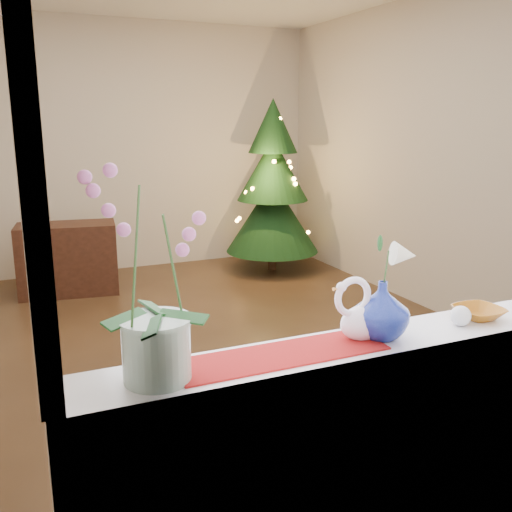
{
  "coord_description": "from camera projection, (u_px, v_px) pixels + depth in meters",
  "views": [
    {
      "loc": [
        -1.14,
        -3.88,
        1.65
      ],
      "look_at": [
        -0.04,
        -1.4,
        1.0
      ],
      "focal_mm": 40.0,
      "sensor_mm": 36.0,
      "label": 1
    }
  ],
  "objects": [
    {
      "name": "orchid_pot",
      "position": [
        153.0,
        276.0,
        1.57
      ],
      "size": [
        0.25,
        0.25,
        0.62
      ],
      "primitive_type": null,
      "rotation": [
        0.0,
        0.0,
        0.17
      ],
      "color": "silver",
      "rests_on": "windowsill"
    },
    {
      "name": "windowsill",
      "position": [
        380.0,
        343.0,
        1.97
      ],
      "size": [
        2.2,
        0.26,
        0.04
      ],
      "primitive_type": "cube",
      "color": "white",
      "rests_on": "window_apron"
    },
    {
      "name": "side_table",
      "position": [
        68.0,
        259.0,
        5.51
      ],
      "size": [
        0.97,
        0.58,
        0.68
      ],
      "primitive_type": "cube",
      "rotation": [
        0.0,
        0.0,
        -0.14
      ],
      "color": "black",
      "rests_on": "ground"
    },
    {
      "name": "runner",
      "position": [
        282.0,
        355.0,
        1.81
      ],
      "size": [
        0.7,
        0.2,
        0.01
      ],
      "primitive_type": "cube",
      "color": "maroon",
      "rests_on": "windowsill"
    },
    {
      "name": "ground",
      "position": [
        186.0,
        345.0,
        4.29
      ],
      "size": [
        5.0,
        5.0,
        0.0
      ],
      "primitive_type": "plane",
      "color": "#352315",
      "rests_on": "ground"
    },
    {
      "name": "wall_front",
      "position": [
        413.0,
        221.0,
        1.75
      ],
      "size": [
        4.5,
        0.1,
        2.7
      ],
      "primitive_type": "cube",
      "color": "beige",
      "rests_on": "ground"
    },
    {
      "name": "paperweight",
      "position": [
        461.0,
        316.0,
        2.07
      ],
      "size": [
        0.1,
        0.1,
        0.07
      ],
      "primitive_type": "sphere",
      "rotation": [
        0.0,
        0.0,
        -0.37
      ],
      "color": "silver",
      "rests_on": "windowsill"
    },
    {
      "name": "swan",
      "position": [
        365.0,
        309.0,
        1.93
      ],
      "size": [
        0.27,
        0.17,
        0.21
      ],
      "primitive_type": null,
      "rotation": [
        0.0,
        0.0,
        -0.23
      ],
      "color": "white",
      "rests_on": "windowsill"
    },
    {
      "name": "lily",
      "position": [
        385.0,
        248.0,
        1.89
      ],
      "size": [
        0.13,
        0.07,
        0.17
      ],
      "primitive_type": null,
      "color": "silver",
      "rests_on": "blue_vase"
    },
    {
      "name": "amber_dish",
      "position": [
        479.0,
        313.0,
        2.15
      ],
      "size": [
        0.15,
        0.15,
        0.04
      ],
      "primitive_type": "imported",
      "rotation": [
        0.0,
        0.0,
        -0.01
      ],
      "color": "#91520F",
      "rests_on": "windowsill"
    },
    {
      "name": "xmas_tree",
      "position": [
        273.0,
        187.0,
        6.24
      ],
      "size": [
        1.11,
        1.11,
        1.88
      ],
      "primitive_type": null,
      "rotation": [
        0.0,
        0.0,
        -0.09
      ],
      "color": "black",
      "rests_on": "ground"
    },
    {
      "name": "wall_back",
      "position": [
        115.0,
        148.0,
        6.2
      ],
      "size": [
        4.5,
        0.1,
        2.7
      ],
      "primitive_type": "cube",
      "color": "beige",
      "rests_on": "ground"
    },
    {
      "name": "blue_vase",
      "position": [
        382.0,
        306.0,
        1.94
      ],
      "size": [
        0.27,
        0.27,
        0.23
      ],
      "primitive_type": "imported",
      "rotation": [
        0.0,
        0.0,
        -0.3
      ],
      "color": "navy",
      "rests_on": "windowsill"
    },
    {
      "name": "window_apron",
      "position": [
        389.0,
        475.0,
        2.0
      ],
      "size": [
        2.2,
        0.08,
        0.88
      ],
      "primitive_type": "cube",
      "color": "white",
      "rests_on": "ground"
    },
    {
      "name": "wall_right",
      "position": [
        435.0,
        156.0,
        4.86
      ],
      "size": [
        0.1,
        5.0,
        2.7
      ],
      "primitive_type": "cube",
      "color": "beige",
      "rests_on": "ground"
    },
    {
      "name": "window_frame",
      "position": [
        414.0,
        103.0,
        1.69
      ],
      "size": [
        2.22,
        0.06,
        1.6
      ],
      "primitive_type": null,
      "color": "white",
      "rests_on": "windowsill"
    }
  ]
}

